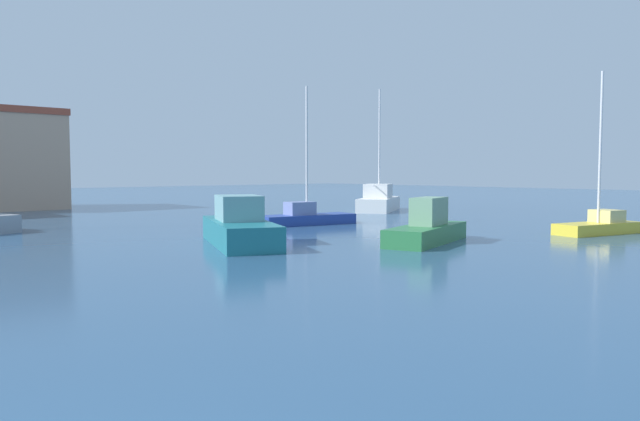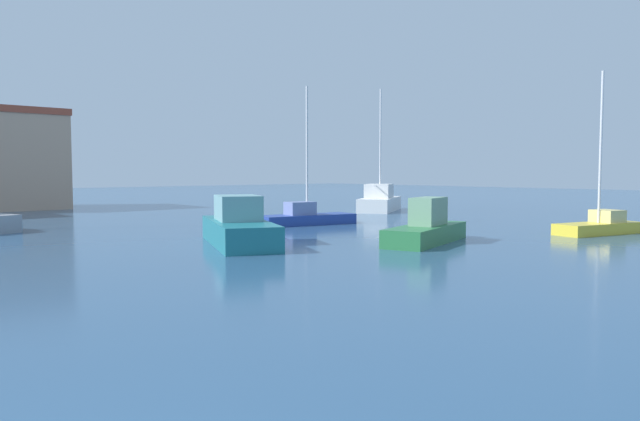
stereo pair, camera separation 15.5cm
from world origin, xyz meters
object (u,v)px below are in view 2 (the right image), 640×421
at_px(sailboat_white_outer_mooring, 380,201).
at_px(motorboat_teal_behind_lamppost, 239,227).
at_px(sailboat_blue_near_pier, 306,216).
at_px(motorboat_green_center_channel, 427,228).
at_px(sailboat_yellow_mid_harbor, 600,224).

distance_m(sailboat_white_outer_mooring, motorboat_teal_behind_lamppost, 21.33).
distance_m(sailboat_blue_near_pier, motorboat_green_center_channel, 9.69).
relative_size(motorboat_green_center_channel, sailboat_yellow_mid_harbor, 0.77).
distance_m(motorboat_green_center_channel, sailboat_yellow_mid_harbor, 9.23).
bearing_deg(sailboat_blue_near_pier, motorboat_teal_behind_lamppost, -146.95).
height_order(sailboat_white_outer_mooring, motorboat_green_center_channel, sailboat_white_outer_mooring).
relative_size(sailboat_blue_near_pier, motorboat_teal_behind_lamppost, 1.12).
height_order(sailboat_white_outer_mooring, sailboat_yellow_mid_harbor, sailboat_white_outer_mooring).
bearing_deg(sailboat_yellow_mid_harbor, motorboat_teal_behind_lamppost, 152.32).
height_order(sailboat_blue_near_pier, motorboat_green_center_channel, sailboat_blue_near_pier).
height_order(sailboat_blue_near_pier, sailboat_yellow_mid_harbor, sailboat_blue_near_pier).
relative_size(sailboat_white_outer_mooring, motorboat_green_center_channel, 1.54).
distance_m(sailboat_white_outer_mooring, motorboat_green_center_channel, 19.35).
height_order(sailboat_blue_near_pier, motorboat_teal_behind_lamppost, sailboat_blue_near_pier).
distance_m(motorboat_green_center_channel, motorboat_teal_behind_lamppost, 7.52).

